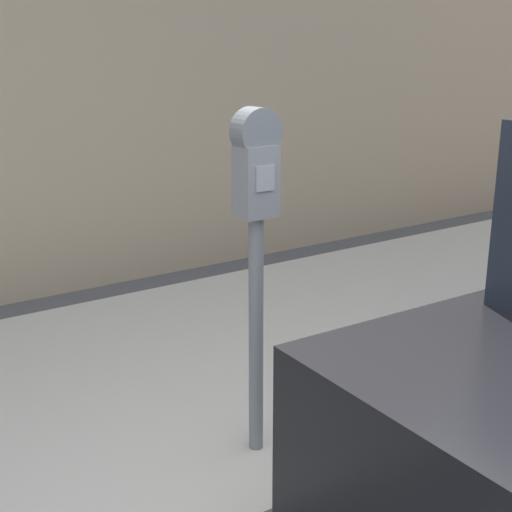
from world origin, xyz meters
TOP-DOWN VIEW (x-y plane):
  - sidewalk at (0.00, 2.20)m, footprint 24.00×2.80m
  - parking_meter at (-0.11, 1.23)m, footprint 0.21×0.14m

SIDE VIEW (x-z plane):
  - sidewalk at x=0.00m, z-range 0.00..0.11m
  - parking_meter at x=-0.11m, z-range 0.43..2.05m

